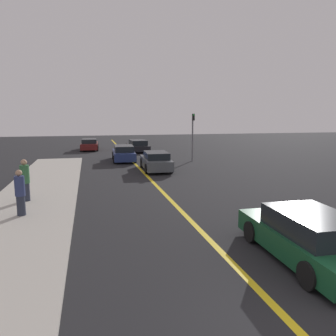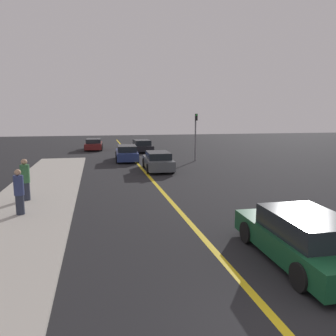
# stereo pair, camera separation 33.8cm
# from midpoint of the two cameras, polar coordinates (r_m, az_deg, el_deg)

# --- Properties ---
(road_center_line) EXTENTS (0.20, 60.00, 0.01)m
(road_center_line) POSITION_cam_midpoint_polar(r_m,az_deg,el_deg) (22.82, -3.84, -0.43)
(road_center_line) COLOR gold
(road_center_line) RESTS_ON ground_plane
(sidewalk_left) EXTENTS (3.64, 25.15, 0.12)m
(sidewalk_left) POSITION_cam_midpoint_polar(r_m,az_deg,el_deg) (17.44, -20.81, -3.80)
(sidewalk_left) COLOR #ADA89E
(sidewalk_left) RESTS_ON ground_plane
(car_near_right_lane) EXTENTS (2.09, 4.55, 1.32)m
(car_near_right_lane) POSITION_cam_midpoint_polar(r_m,az_deg,el_deg) (9.44, 23.44, -11.12)
(car_near_right_lane) COLOR #144728
(car_near_right_lane) RESTS_ON ground_plane
(car_ahead_center) EXTENTS (2.01, 4.52, 1.30)m
(car_ahead_center) POSITION_cam_midpoint_polar(r_m,az_deg,el_deg) (22.88, -1.35, 1.21)
(car_ahead_center) COLOR #4C5156
(car_ahead_center) RESTS_ON ground_plane
(car_far_distant) EXTENTS (1.99, 4.71, 1.31)m
(car_far_distant) POSITION_cam_midpoint_polar(r_m,az_deg,el_deg) (27.91, -6.87, 2.58)
(car_far_distant) COLOR navy
(car_far_distant) RESTS_ON ground_plane
(car_parked_left_lot) EXTENTS (2.07, 4.53, 1.25)m
(car_parked_left_lot) POSITION_cam_midpoint_polar(r_m,az_deg,el_deg) (34.82, -4.35, 3.86)
(car_parked_left_lot) COLOR black
(car_parked_left_lot) RESTS_ON ground_plane
(car_oncoming_far) EXTENTS (2.03, 4.30, 1.25)m
(car_oncoming_far) POSITION_cam_midpoint_polar(r_m,az_deg,el_deg) (37.32, -12.56, 4.02)
(car_oncoming_far) COLOR maroon
(car_oncoming_far) RESTS_ON ground_plane
(pedestrian_near_curb) EXTENTS (0.36, 0.36, 1.71)m
(pedestrian_near_curb) POSITION_cam_midpoint_polar(r_m,az_deg,el_deg) (13.29, -23.84, -3.84)
(pedestrian_near_curb) COLOR #282D3D
(pedestrian_near_curb) RESTS_ON sidewalk_left
(pedestrian_mid_group) EXTENTS (0.39, 0.39, 1.81)m
(pedestrian_mid_group) POSITION_cam_midpoint_polar(r_m,az_deg,el_deg) (15.42, -23.03, -1.89)
(pedestrian_mid_group) COLOR #282D3D
(pedestrian_mid_group) RESTS_ON sidewalk_left
(traffic_light) EXTENTS (0.18, 0.40, 3.93)m
(traffic_light) POSITION_cam_midpoint_polar(r_m,az_deg,el_deg) (27.37, 5.19, 6.24)
(traffic_light) COLOR slate
(traffic_light) RESTS_ON ground_plane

